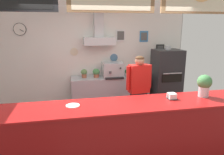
% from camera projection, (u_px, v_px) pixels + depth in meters
% --- Properties ---
extents(ground_plane, '(6.09, 6.09, 0.00)m').
position_uv_depth(ground_plane, '(110.00, 151.00, 3.84)').
color(ground_plane, '#514C47').
extents(back_wall_assembly, '(5.08, 2.71, 3.05)m').
position_uv_depth(back_wall_assembly, '(95.00, 49.00, 5.56)').
color(back_wall_assembly, gray).
rests_on(back_wall_assembly, ground_plane).
extents(service_counter, '(4.37, 0.72, 1.07)m').
position_uv_depth(service_counter, '(115.00, 137.00, 3.29)').
color(service_counter, maroon).
rests_on(service_counter, ground_plane).
extents(back_prep_counter, '(2.04, 0.58, 0.90)m').
position_uv_depth(back_prep_counter, '(110.00, 93.00, 5.70)').
color(back_prep_counter, '#A3A5AD').
rests_on(back_prep_counter, ground_plane).
extents(pizza_oven, '(0.70, 0.65, 1.72)m').
position_uv_depth(pizza_oven, '(166.00, 80.00, 5.61)').
color(pizza_oven, '#232326').
rests_on(pizza_oven, ground_plane).
extents(shop_worker, '(0.58, 0.28, 1.61)m').
position_uv_depth(shop_worker, '(139.00, 90.00, 4.55)').
color(shop_worker, '#232328').
rests_on(shop_worker, ground_plane).
extents(espresso_machine, '(0.53, 0.50, 0.39)m').
position_uv_depth(espresso_machine, '(113.00, 70.00, 5.53)').
color(espresso_machine, '#B7BABF').
rests_on(espresso_machine, back_prep_counter).
extents(potted_basil, '(0.14, 0.14, 0.19)m').
position_uv_depth(potted_basil, '(127.00, 72.00, 5.62)').
color(potted_basil, beige).
rests_on(potted_basil, back_prep_counter).
extents(potted_thyme, '(0.18, 0.18, 0.23)m').
position_uv_depth(potted_thyme, '(96.00, 73.00, 5.47)').
color(potted_thyme, '#9E563D').
rests_on(potted_thyme, back_prep_counter).
extents(potted_sage, '(0.16, 0.16, 0.22)m').
position_uv_depth(potted_sage, '(84.00, 73.00, 5.46)').
color(potted_sage, '#9E563D').
rests_on(potted_sage, back_prep_counter).
extents(potted_rosemary, '(0.16, 0.16, 0.22)m').
position_uv_depth(potted_rosemary, '(139.00, 71.00, 5.67)').
color(potted_rosemary, '#9E563D').
rests_on(potted_rosemary, back_prep_counter).
extents(basil_vase, '(0.23, 0.23, 0.37)m').
position_uv_depth(basil_vase, '(204.00, 85.00, 3.48)').
color(basil_vase, silver).
rests_on(basil_vase, service_counter).
extents(condiment_plate, '(0.20, 0.20, 0.01)m').
position_uv_depth(condiment_plate, '(73.00, 106.00, 3.11)').
color(condiment_plate, white).
rests_on(condiment_plate, service_counter).
extents(napkin_holder, '(0.15, 0.14, 0.11)m').
position_uv_depth(napkin_holder, '(172.00, 96.00, 3.40)').
color(napkin_holder, '#262628').
rests_on(napkin_holder, service_counter).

